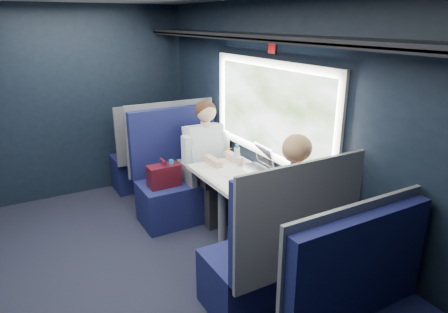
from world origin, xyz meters
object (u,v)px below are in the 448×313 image
cup (236,158)px  table (236,183)px  seat_bay_near (181,180)px  woman (290,204)px  bottle_small (237,155)px  seat_bay_far (275,257)px  man (208,156)px  seat_row_front (153,157)px  laptop (259,162)px

cup → table: bearing=-121.0°
table → seat_bay_near: size_ratio=0.79×
table → seat_bay_near: bearing=102.5°
seat_bay_near → woman: woman is taller
bottle_small → cup: bearing=69.4°
woman → cup: bearing=83.3°
seat_bay_near → cup: bearing=-55.7°
seat_bay_far → man: (0.25, 1.57, 0.30)m
woman → seat_row_front: bearing=95.7°
seat_row_front → woman: 2.54m
seat_row_front → man: bearing=-77.2°
table → seat_row_front: size_ratio=0.86×
seat_bay_far → seat_row_front: seat_bay_far is taller
seat_bay_far → woman: size_ratio=0.95×
man → laptop: (0.22, -0.65, 0.09)m
bottle_small → seat_bay_near: bearing=122.7°
cup → bottle_small: bearing=-110.6°
seat_bay_far → laptop: (0.47, 0.93, 0.39)m
laptop → table: bearing=-169.9°
table → man: 0.70m
seat_bay_far → cup: (0.37, 1.19, 0.37)m
seat_bay_near → bottle_small: 0.80m
seat_bay_far → cup: seat_bay_far is taller
woman → bottle_small: 1.01m
man → woman: 1.41m
table → laptop: laptop is taller
seat_bay_far → woman: (0.25, 0.17, 0.31)m
man → laptop: bearing=-71.4°
table → seat_row_front: 1.82m
laptop → cup: (-0.10, 0.26, -0.02)m
seat_bay_far → bottle_small: (0.36, 1.16, 0.41)m
seat_bay_far → woman: 0.43m
seat_bay_near → seat_bay_far: size_ratio=1.00×
seat_row_front → bottle_small: seat_row_front is taller
seat_bay_far → seat_row_front: (0.00, 2.67, -0.00)m
table → seat_bay_far: 0.93m
seat_bay_near → man: 0.43m
bottle_small → laptop: bearing=-65.8°
seat_row_front → cup: bearing=-76.0°
laptop → woman: bearing=-106.1°
laptop → bottle_small: size_ratio=1.62×
man → woman: (0.00, -1.41, 0.01)m
seat_bay_far → seat_row_front: size_ratio=1.09×
man → cup: (0.12, -0.39, 0.07)m
seat_bay_near → laptop: bearing=-59.6°
laptop → seat_row_front: bearing=105.0°
table → seat_row_front: bearing=95.8°
seat_bay_near → woman: (0.26, -1.58, 0.31)m
man → table: bearing=-95.5°
seat_bay_near → bottle_small: seat_bay_near is taller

